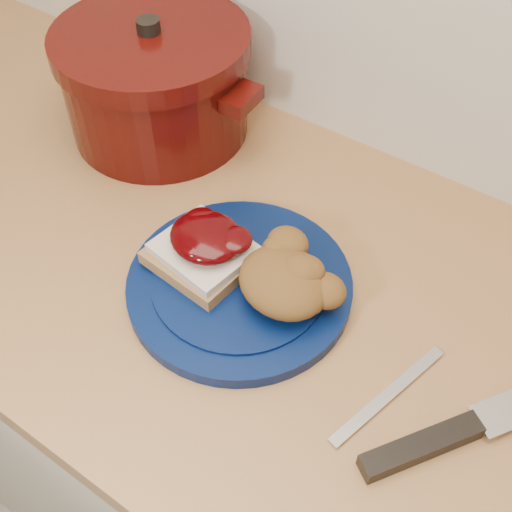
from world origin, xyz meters
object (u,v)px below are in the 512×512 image
Objects in this scene: plate at (240,285)px; chef_knife at (462,430)px; pepper_grinder at (216,82)px; dutch_oven at (156,82)px; butter_knife at (388,395)px.

chef_knife is at bearing -4.69° from plate.
dutch_oven is at bearing -135.69° from pepper_grinder.
dutch_oven is (-0.57, 0.21, 0.07)m from chef_knife.
plate is 0.21m from butter_knife.
dutch_oven is (-0.49, 0.21, 0.08)m from butter_knife.
pepper_grinder is at bearing 95.72° from chef_knife.
chef_knife is 0.61m from dutch_oven.
chef_knife is 1.82× the size of butter_knife.
dutch_oven reaches higher than plate.
dutch_oven reaches higher than chef_knife.
plate is 0.82× the size of dutch_oven.
chef_knife is at bearing -73.53° from butter_knife.
dutch_oven reaches higher than pepper_grinder.
plate is 0.88× the size of chef_knife.
plate is 0.34m from pepper_grinder.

